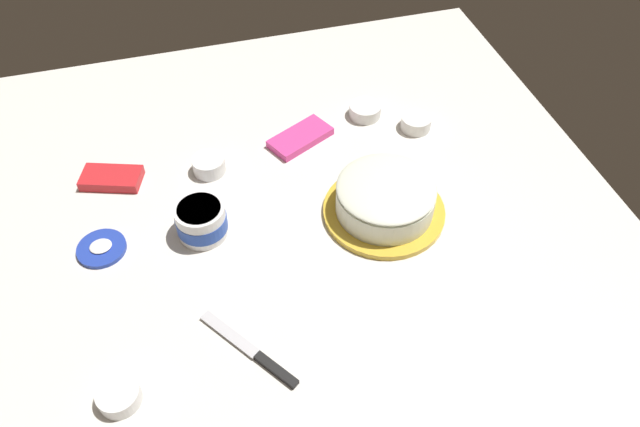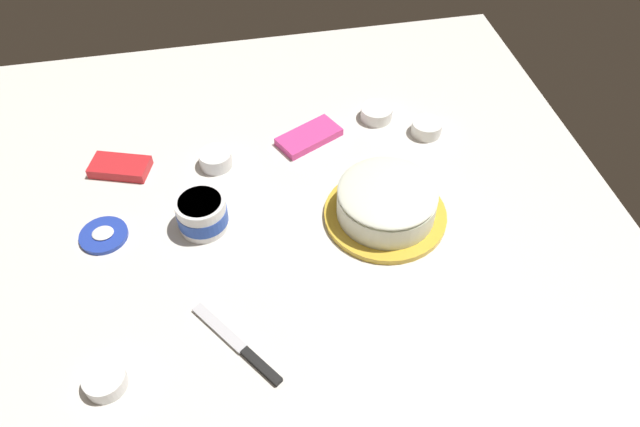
{
  "view_description": "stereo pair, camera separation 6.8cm",
  "coord_description": "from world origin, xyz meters",
  "px_view_note": "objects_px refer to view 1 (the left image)",
  "views": [
    {
      "loc": [
        -0.16,
        -0.84,
        1.01
      ],
      "look_at": [
        0.08,
        -0.0,
        0.04
      ],
      "focal_mm": 33.74,
      "sensor_mm": 36.0,
      "label": 1
    },
    {
      "loc": [
        -0.09,
        -0.86,
        1.01
      ],
      "look_at": [
        0.08,
        -0.0,
        0.04
      ],
      "focal_mm": 33.74,
      "sensor_mm": 36.0,
      "label": 2
    }
  ],
  "objects_px": {
    "sprinkle_bowl_pink": "(119,396)",
    "sprinkle_bowl_blue": "(365,110)",
    "frosted_cake": "(385,200)",
    "candy_box_lower": "(112,178)",
    "frosting_tub": "(201,220)",
    "sprinkle_bowl_orange": "(416,122)",
    "sprinkle_bowl_rainbow": "(209,164)",
    "candy_box_upper": "(300,138)",
    "spreading_knife": "(257,355)",
    "frosting_tub_lid": "(102,248)"
  },
  "relations": [
    {
      "from": "frosted_cake",
      "to": "frosting_tub",
      "type": "xyz_separation_m",
      "value": [
        -0.4,
        0.05,
        -0.0
      ]
    },
    {
      "from": "candy_box_lower",
      "to": "sprinkle_bowl_pink",
      "type": "bearing_deg",
      "value": -72.46
    },
    {
      "from": "frosted_cake",
      "to": "candy_box_upper",
      "type": "relative_size",
      "value": 1.71
    },
    {
      "from": "frosting_tub",
      "to": "sprinkle_bowl_rainbow",
      "type": "xyz_separation_m",
      "value": [
        0.04,
        0.19,
        -0.02
      ]
    },
    {
      "from": "candy_box_upper",
      "to": "frosting_tub_lid",
      "type": "bearing_deg",
      "value": 178.0
    },
    {
      "from": "sprinkle_bowl_rainbow",
      "to": "frosted_cake",
      "type": "bearing_deg",
      "value": -34.2
    },
    {
      "from": "frosting_tub_lid",
      "to": "sprinkle_bowl_blue",
      "type": "relative_size",
      "value": 1.25
    },
    {
      "from": "sprinkle_bowl_blue",
      "to": "candy_box_upper",
      "type": "bearing_deg",
      "value": -165.0
    },
    {
      "from": "sprinkle_bowl_rainbow",
      "to": "candy_box_upper",
      "type": "distance_m",
      "value": 0.24
    },
    {
      "from": "spreading_knife",
      "to": "sprinkle_bowl_rainbow",
      "type": "distance_m",
      "value": 0.52
    },
    {
      "from": "frosting_tub",
      "to": "sprinkle_bowl_orange",
      "type": "xyz_separation_m",
      "value": [
        0.58,
        0.2,
        -0.02
      ]
    },
    {
      "from": "sprinkle_bowl_rainbow",
      "to": "candy_box_lower",
      "type": "height_order",
      "value": "sprinkle_bowl_rainbow"
    },
    {
      "from": "sprinkle_bowl_pink",
      "to": "sprinkle_bowl_rainbow",
      "type": "bearing_deg",
      "value": 65.81
    },
    {
      "from": "spreading_knife",
      "to": "candy_box_lower",
      "type": "height_order",
      "value": "candy_box_lower"
    },
    {
      "from": "frosting_tub",
      "to": "frosting_tub_lid",
      "type": "relative_size",
      "value": 1.06
    },
    {
      "from": "frosting_tub",
      "to": "candy_box_lower",
      "type": "xyz_separation_m",
      "value": [
        -0.18,
        0.21,
        -0.03
      ]
    },
    {
      "from": "sprinkle_bowl_orange",
      "to": "sprinkle_bowl_blue",
      "type": "xyz_separation_m",
      "value": [
        -0.11,
        0.08,
        -0.0
      ]
    },
    {
      "from": "frosted_cake",
      "to": "frosting_tub",
      "type": "height_order",
      "value": "frosted_cake"
    },
    {
      "from": "sprinkle_bowl_blue",
      "to": "sprinkle_bowl_rainbow",
      "type": "bearing_deg",
      "value": -167.08
    },
    {
      "from": "sprinkle_bowl_orange",
      "to": "candy_box_lower",
      "type": "relative_size",
      "value": 0.56
    },
    {
      "from": "candy_box_lower",
      "to": "candy_box_upper",
      "type": "height_order",
      "value": "candy_box_lower"
    },
    {
      "from": "sprinkle_bowl_rainbow",
      "to": "spreading_knife",
      "type": "bearing_deg",
      "value": -89.15
    },
    {
      "from": "frosting_tub",
      "to": "candy_box_upper",
      "type": "bearing_deg",
      "value": 40.11
    },
    {
      "from": "frosting_tub_lid",
      "to": "sprinkle_bowl_orange",
      "type": "distance_m",
      "value": 0.82
    },
    {
      "from": "frosted_cake",
      "to": "candy_box_upper",
      "type": "bearing_deg",
      "value": 112.3
    },
    {
      "from": "spreading_knife",
      "to": "candy_box_upper",
      "type": "height_order",
      "value": "candy_box_upper"
    },
    {
      "from": "frosting_tub",
      "to": "candy_box_upper",
      "type": "height_order",
      "value": "frosting_tub"
    },
    {
      "from": "candy_box_lower",
      "to": "candy_box_upper",
      "type": "distance_m",
      "value": 0.47
    },
    {
      "from": "frosting_tub",
      "to": "candy_box_lower",
      "type": "height_order",
      "value": "frosting_tub"
    },
    {
      "from": "sprinkle_bowl_pink",
      "to": "frosting_tub_lid",
      "type": "bearing_deg",
      "value": 93.06
    },
    {
      "from": "sprinkle_bowl_blue",
      "to": "candy_box_upper",
      "type": "xyz_separation_m",
      "value": [
        -0.19,
        -0.05,
        -0.01
      ]
    },
    {
      "from": "spreading_knife",
      "to": "sprinkle_bowl_orange",
      "type": "xyz_separation_m",
      "value": [
        0.53,
        0.53,
        0.01
      ]
    },
    {
      "from": "frosting_tub",
      "to": "sprinkle_bowl_blue",
      "type": "distance_m",
      "value": 0.55
    },
    {
      "from": "sprinkle_bowl_pink",
      "to": "candy_box_upper",
      "type": "distance_m",
      "value": 0.75
    },
    {
      "from": "frosted_cake",
      "to": "candy_box_lower",
      "type": "relative_size",
      "value": 1.99
    },
    {
      "from": "spreading_knife",
      "to": "sprinkle_bowl_rainbow",
      "type": "height_order",
      "value": "sprinkle_bowl_rainbow"
    },
    {
      "from": "frosting_tub_lid",
      "to": "sprinkle_bowl_orange",
      "type": "xyz_separation_m",
      "value": [
        0.8,
        0.19,
        0.01
      ]
    },
    {
      "from": "candy_box_lower",
      "to": "sprinkle_bowl_rainbow",
      "type": "bearing_deg",
      "value": 12.5
    },
    {
      "from": "sprinkle_bowl_blue",
      "to": "sprinkle_bowl_pink",
      "type": "bearing_deg",
      "value": -136.5
    },
    {
      "from": "sprinkle_bowl_orange",
      "to": "sprinkle_bowl_pink",
      "type": "relative_size",
      "value": 1.01
    },
    {
      "from": "frosted_cake",
      "to": "spreading_knife",
      "type": "distance_m",
      "value": 0.45
    },
    {
      "from": "sprinkle_bowl_orange",
      "to": "sprinkle_bowl_pink",
      "type": "bearing_deg",
      "value": -144.72
    },
    {
      "from": "sprinkle_bowl_pink",
      "to": "sprinkle_bowl_blue",
      "type": "bearing_deg",
      "value": 43.5
    },
    {
      "from": "frosting_tub_lid",
      "to": "sprinkle_bowl_rainbow",
      "type": "relative_size",
      "value": 1.33
    },
    {
      "from": "frosting_tub",
      "to": "sprinkle_bowl_orange",
      "type": "bearing_deg",
      "value": 19.35
    },
    {
      "from": "sprinkle_bowl_rainbow",
      "to": "candy_box_lower",
      "type": "xyz_separation_m",
      "value": [
        -0.23,
        0.03,
        -0.01
      ]
    },
    {
      "from": "frosting_tub_lid",
      "to": "sprinkle_bowl_pink",
      "type": "height_order",
      "value": "sprinkle_bowl_pink"
    },
    {
      "from": "frosted_cake",
      "to": "frosting_tub_lid",
      "type": "xyz_separation_m",
      "value": [
        -0.62,
        0.06,
        -0.04
      ]
    },
    {
      "from": "frosted_cake",
      "to": "sprinkle_bowl_blue",
      "type": "distance_m",
      "value": 0.35
    },
    {
      "from": "spreading_knife",
      "to": "candy_box_lower",
      "type": "distance_m",
      "value": 0.59
    }
  ]
}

